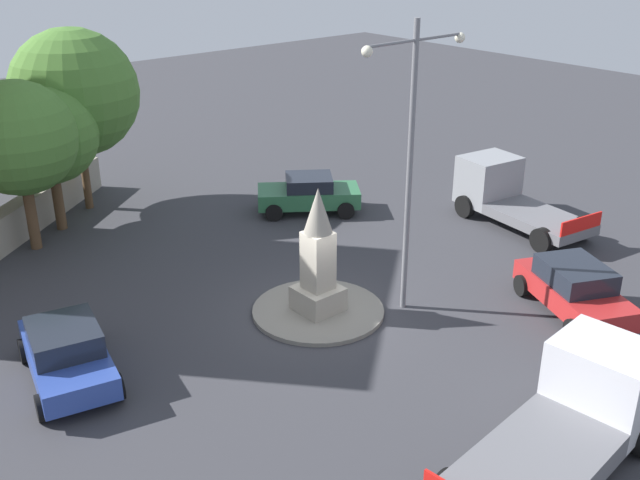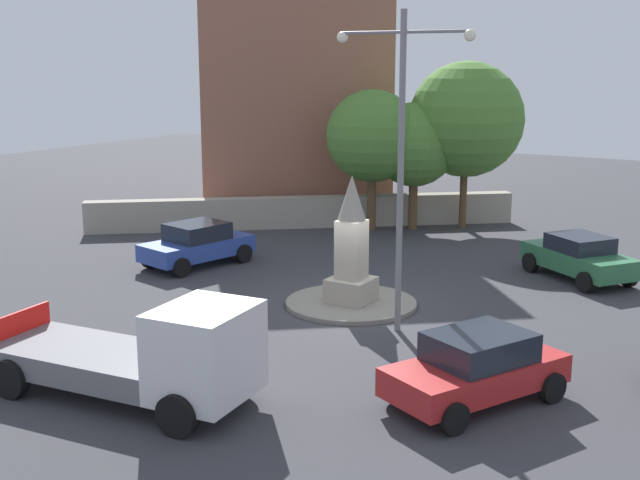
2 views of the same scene
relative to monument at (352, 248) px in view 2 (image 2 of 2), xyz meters
The scene contains 13 objects.
ground_plane 1.68m from the monument, ahead, with size 80.00×80.00×0.00m, color #38383D.
traffic_island 1.61m from the monument, ahead, with size 3.76×3.76×0.12m, color gray.
monument is the anchor object (origin of this frame).
streetlamp 4.04m from the monument, 147.90° to the left, with size 3.66×0.28×8.09m.
car_red_parked_right 7.27m from the monument, 139.57° to the left, with size 3.19×4.21×1.50m.
car_blue_approaching 6.95m from the monument, 11.72° to the right, with size 2.59×4.10×1.47m.
car_green_parked_left 7.97m from the monument, 127.72° to the right, with size 4.07×3.59×1.43m.
truck_white_passing 8.14m from the monument, 88.80° to the left, with size 5.98×2.79×2.23m.
stone_boundary_wall 11.34m from the monument, 51.07° to the right, with size 17.85×0.70×1.28m, color #9E9687.
corner_building 16.47m from the monument, 51.07° to the right, with size 8.29×6.45×10.99m, color #935B47.
tree_near_wall 12.52m from the monument, 83.55° to the right, with size 4.69×4.69×6.83m.
tree_mid_cluster 10.85m from the monument, 65.63° to the right, with size 3.72×3.72×5.72m.
tree_far_corner 11.35m from the monument, 74.29° to the right, with size 3.42×3.42×5.21m.
Camera 2 is at (-10.89, 19.92, 6.95)m, focal length 46.35 mm.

